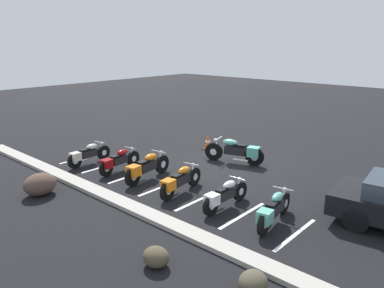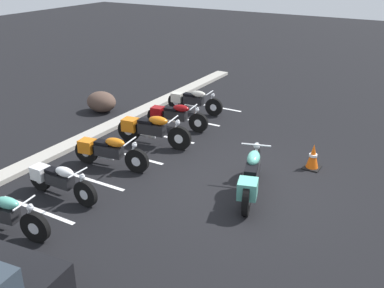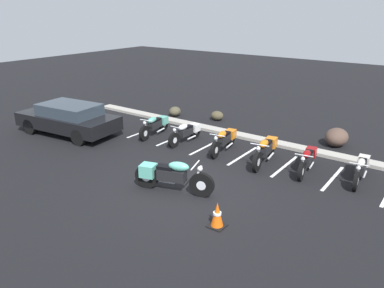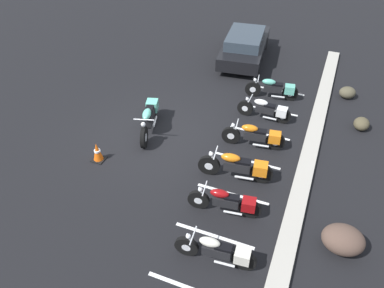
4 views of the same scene
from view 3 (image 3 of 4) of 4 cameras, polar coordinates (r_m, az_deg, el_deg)
ground at (r=10.91m, az=-1.25°, el=-6.93°), size 60.00×60.00×0.00m
motorcycle_teal_featured at (r=10.62m, az=-3.44°, el=-4.76°), size 2.32×0.99×0.94m
parked_bike_0 at (r=15.40m, az=-5.55°, el=2.94°), size 0.67×2.04×0.81m
parked_bike_1 at (r=14.51m, az=-0.82°, el=1.86°), size 0.55×1.95×0.77m
parked_bike_2 at (r=13.66m, az=4.99°, el=0.69°), size 0.66×2.06×0.81m
parked_bike_3 at (r=12.83m, az=11.17°, el=-0.78°), size 0.71×2.21×0.87m
parked_bike_4 at (r=12.47m, az=17.18°, el=-2.19°), size 0.62×1.97×0.78m
parked_bike_5 at (r=12.39m, az=24.35°, el=-3.32°), size 0.56×1.96×0.77m
car_black at (r=16.17m, az=-18.32°, el=3.76°), size 4.48×2.28×1.29m
concrete_curb at (r=14.90m, az=10.65°, el=0.59°), size 18.00×0.50×0.12m
landscape_rock_0 at (r=18.11m, az=-2.62°, el=4.99°), size 0.74×0.77×0.46m
landscape_rock_1 at (r=17.46m, az=3.85°, el=4.33°), size 0.62×0.54×0.43m
landscape_rock_2 at (r=15.14m, az=21.17°, el=0.98°), size 0.89×1.06×0.69m
traffic_cone at (r=9.09m, az=3.86°, el=-10.78°), size 0.40×0.40×0.64m
stall_line_0 at (r=16.02m, az=-7.19°, el=1.95°), size 0.10×2.10×0.00m
stall_line_1 at (r=15.03m, az=-2.80°, el=0.86°), size 0.10×2.10×0.00m
stall_line_2 at (r=14.15m, az=2.17°, el=-0.39°), size 0.10×2.10×0.00m
stall_line_3 at (r=13.39m, az=7.75°, el=-1.78°), size 0.10×2.10×0.00m
stall_line_4 at (r=12.79m, az=13.93°, el=-3.30°), size 0.10×2.10×0.00m
stall_line_5 at (r=12.36m, az=20.66°, el=-4.91°), size 0.10×2.10×0.00m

